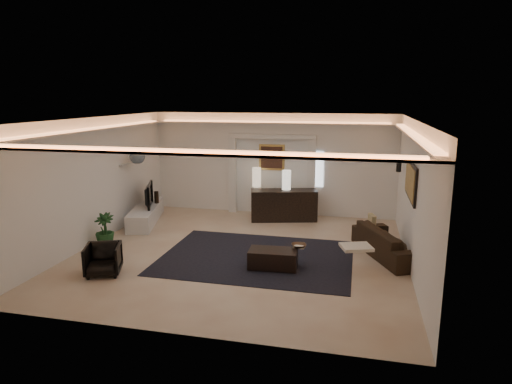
% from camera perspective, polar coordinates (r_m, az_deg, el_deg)
% --- Properties ---
extents(floor, '(7.00, 7.00, 0.00)m').
position_cam_1_polar(floor, '(9.85, -1.94, -7.79)').
color(floor, beige).
rests_on(floor, ground).
extents(ceiling, '(7.00, 7.00, 0.00)m').
position_cam_1_polar(ceiling, '(9.27, -2.07, 9.30)').
color(ceiling, white).
rests_on(ceiling, ground).
extents(wall_back, '(7.00, 0.00, 7.00)m').
position_cam_1_polar(wall_back, '(12.81, 2.06, 3.60)').
color(wall_back, white).
rests_on(wall_back, ground).
extents(wall_front, '(7.00, 0.00, 7.00)m').
position_cam_1_polar(wall_front, '(6.25, -10.38, -5.90)').
color(wall_front, white).
rests_on(wall_front, ground).
extents(wall_left, '(0.00, 7.00, 7.00)m').
position_cam_1_polar(wall_left, '(10.88, -20.10, 1.31)').
color(wall_left, white).
rests_on(wall_left, ground).
extents(wall_right, '(0.00, 7.00, 7.00)m').
position_cam_1_polar(wall_right, '(9.21, 19.54, -0.54)').
color(wall_right, white).
rests_on(wall_right, ground).
extents(cove_soffit, '(7.00, 7.00, 0.04)m').
position_cam_1_polar(cove_soffit, '(9.29, -2.06, 7.58)').
color(cove_soffit, silver).
rests_on(cove_soffit, ceiling).
extents(daylight_slit, '(0.25, 0.03, 1.00)m').
position_cam_1_polar(daylight_slit, '(12.62, 8.07, 2.90)').
color(daylight_slit, white).
rests_on(daylight_slit, wall_back).
extents(area_rug, '(4.00, 3.00, 0.01)m').
position_cam_1_polar(area_rug, '(9.58, 0.09, -8.35)').
color(area_rug, black).
rests_on(area_rug, ground).
extents(pilaster_left, '(0.22, 0.20, 2.20)m').
position_cam_1_polar(pilaster_left, '(13.04, -3.01, 2.18)').
color(pilaster_left, silver).
rests_on(pilaster_left, ground).
extents(pilaster_right, '(0.22, 0.20, 2.20)m').
position_cam_1_polar(pilaster_right, '(12.61, 7.10, 1.76)').
color(pilaster_right, silver).
rests_on(pilaster_right, ground).
extents(alcove_header, '(2.52, 0.20, 0.12)m').
position_cam_1_polar(alcove_header, '(12.62, 2.00, 7.13)').
color(alcove_header, silver).
rests_on(alcove_header, wall_back).
extents(painting_frame, '(0.74, 0.04, 0.74)m').
position_cam_1_polar(painting_frame, '(12.75, 2.04, 4.47)').
color(painting_frame, tan).
rests_on(painting_frame, wall_back).
extents(painting_canvas, '(0.62, 0.02, 0.62)m').
position_cam_1_polar(painting_canvas, '(12.73, 2.02, 4.45)').
color(painting_canvas, '#4C2D1E').
rests_on(painting_canvas, wall_back).
extents(art_panel_frame, '(0.04, 1.64, 0.74)m').
position_cam_1_polar(art_panel_frame, '(9.45, 19.28, 1.34)').
color(art_panel_frame, black).
rests_on(art_panel_frame, wall_right).
extents(art_panel_gold, '(0.02, 1.50, 0.62)m').
position_cam_1_polar(art_panel_gold, '(9.44, 19.13, 1.35)').
color(art_panel_gold, tan).
rests_on(art_panel_gold, wall_right).
extents(wall_sconce, '(0.12, 0.12, 0.22)m').
position_cam_1_polar(wall_sconce, '(11.31, 17.84, 3.04)').
color(wall_sconce, black).
rests_on(wall_sconce, wall_right).
extents(wall_niche, '(0.10, 0.55, 0.04)m').
position_cam_1_polar(wall_niche, '(12.00, -16.32, 3.49)').
color(wall_niche, silver).
rests_on(wall_niche, wall_left).
extents(console, '(1.88, 0.99, 0.90)m').
position_cam_1_polar(console, '(12.27, 3.58, -1.80)').
color(console, black).
rests_on(console, ground).
extents(lamp_left, '(0.32, 0.32, 0.55)m').
position_cam_1_polar(lamp_left, '(12.55, 0.08, 1.76)').
color(lamp_left, beige).
rests_on(lamp_left, console).
extents(lamp_right, '(0.26, 0.26, 0.54)m').
position_cam_1_polar(lamp_right, '(12.21, 3.92, 1.43)').
color(lamp_right, white).
rests_on(lamp_right, console).
extents(media_ledge, '(1.19, 2.42, 0.44)m').
position_cam_1_polar(media_ledge, '(12.45, -13.94, -2.77)').
color(media_ledge, silver).
rests_on(media_ledge, ground).
extents(tv, '(1.07, 0.53, 0.63)m').
position_cam_1_polar(tv, '(12.34, -13.94, -0.34)').
color(tv, black).
rests_on(tv, media_ledge).
extents(figurine, '(0.16, 0.16, 0.33)m').
position_cam_1_polar(figurine, '(12.66, -12.65, -0.53)').
color(figurine, black).
rests_on(figurine, media_ledge).
extents(ginger_jar, '(0.42, 0.42, 0.41)m').
position_cam_1_polar(ginger_jar, '(11.89, -15.00, 4.59)').
color(ginger_jar, slate).
rests_on(ginger_jar, wall_niche).
extents(plant, '(0.49, 0.49, 0.76)m').
position_cam_1_polar(plant, '(10.74, -18.84, -4.61)').
color(plant, '#183B18').
rests_on(plant, ground).
extents(sofa, '(2.24, 1.62, 0.61)m').
position_cam_1_polar(sofa, '(9.97, 16.75, -6.23)').
color(sofa, '#3B2E1D').
rests_on(sofa, ground).
extents(throw_blanket, '(0.68, 0.62, 0.06)m').
position_cam_1_polar(throw_blanket, '(8.75, 12.73, -6.90)').
color(throw_blanket, beige).
rests_on(throw_blanket, sofa).
extents(throw_pillow, '(0.18, 0.36, 0.34)m').
position_cam_1_polar(throw_pillow, '(10.52, 14.64, -3.74)').
color(throw_pillow, tan).
rests_on(throw_pillow, sofa).
extents(coffee_table, '(0.99, 0.58, 0.36)m').
position_cam_1_polar(coffee_table, '(8.95, 2.19, -8.52)').
color(coffee_table, black).
rests_on(coffee_table, ground).
extents(bowl, '(0.35, 0.35, 0.07)m').
position_cam_1_polar(bowl, '(9.04, 5.52, -6.72)').
color(bowl, '#432C1B').
rests_on(bowl, coffee_table).
extents(magazine, '(0.24, 0.18, 0.03)m').
position_cam_1_polar(magazine, '(9.04, 5.52, -6.85)').
color(magazine, beige).
rests_on(magazine, coffee_table).
extents(armchair, '(0.83, 0.84, 0.60)m').
position_cam_1_polar(armchair, '(9.11, -19.01, -8.18)').
color(armchair, black).
rests_on(armchair, ground).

